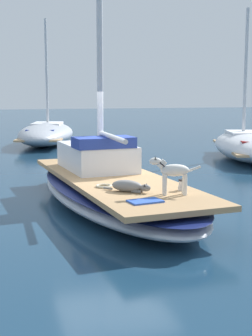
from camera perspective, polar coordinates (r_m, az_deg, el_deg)
ground_plane at (r=10.79m, az=-1.42°, el=-4.51°), size 120.00×120.00×0.00m
sailboat_main at (r=10.72m, az=-1.43°, el=-2.76°), size 3.23×7.45×0.66m
mast_main at (r=11.28m, az=-2.92°, el=15.67°), size 0.14×2.27×7.07m
cabin_house at (r=11.65m, az=-3.35°, el=1.51°), size 1.62×2.35×0.84m
dog_grey at (r=9.07m, az=0.33°, el=-2.13°), size 0.79×0.66×0.22m
dog_white at (r=8.81m, az=5.42°, el=-0.42°), size 0.93×0.33×0.70m
deck_winch at (r=9.28m, az=6.58°, el=-1.99°), size 0.16×0.16×0.21m
coiled_rope at (r=9.55m, az=-2.59°, el=-2.10°), size 0.32×0.32×0.04m
deck_towel at (r=8.27m, az=2.25°, el=-3.88°), size 0.61×0.45×0.03m
moored_boat_starboard_side at (r=18.63m, az=13.84°, el=2.60°), size 3.70×6.08×5.53m
moored_boat_far_astern at (r=23.57m, az=-9.28°, el=4.04°), size 3.96×6.98×5.90m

